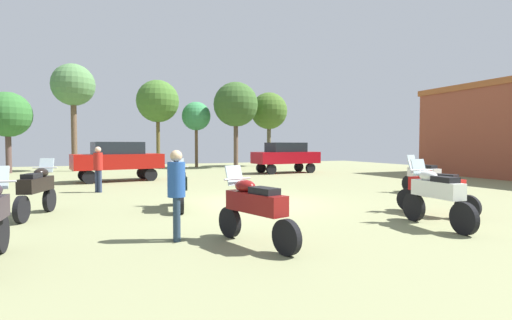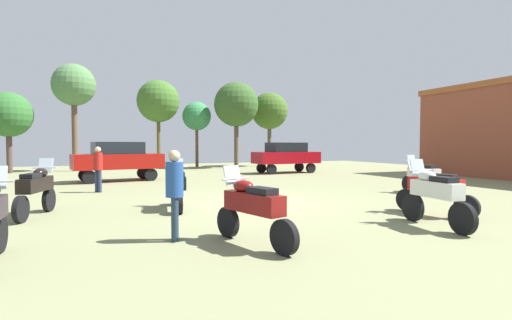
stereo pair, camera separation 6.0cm
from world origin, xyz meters
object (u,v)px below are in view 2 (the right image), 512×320
object	(u,v)px
motorcycle_9	(423,175)
car_1	(286,155)
tree_2	(74,86)
motorcycle_7	(178,184)
tree_8	(158,102)
person_1	(175,188)
motorcycle_4	(36,188)
tree_5	(8,115)
motorcycle_3	(435,194)
motorcycle_6	(434,188)
motorcycle_8	(253,207)
car_2	(118,158)
tree_1	(269,111)
tree_4	(236,105)
person_2	(98,166)
tree_7	(197,117)

from	to	relation	value
motorcycle_9	car_1	bearing A→B (deg)	92.47
car_1	tree_2	xyz separation A→B (m)	(-12.96, 7.23, 4.77)
motorcycle_7	tree_8	xyz separation A→B (m)	(2.11, 19.09, 4.47)
person_1	motorcycle_4	bearing A→B (deg)	-133.76
car_1	tree_5	distance (m)	18.28
motorcycle_3	person_1	size ratio (longest dim) A/B	1.25
motorcycle_6	motorcycle_8	bearing A→B (deg)	176.30
motorcycle_7	car_2	size ratio (longest dim) A/B	0.48
tree_1	tree_2	size ratio (longest dim) A/B	0.85
motorcycle_3	person_1	xyz separation A→B (m)	(-5.63, 1.02, 0.29)
person_1	tree_2	xyz separation A→B (m)	(-2.97, 22.20, 4.92)
motorcycle_3	motorcycle_9	world-z (taller)	motorcycle_3
motorcycle_6	tree_2	distance (m)	24.73
person_1	tree_8	world-z (taller)	tree_8
motorcycle_3	tree_4	size ratio (longest dim) A/B	0.32
tree_1	motorcycle_3	bearing A→B (deg)	-105.75
motorcycle_3	motorcycle_4	size ratio (longest dim) A/B	1.00
motorcycle_3	tree_5	size ratio (longest dim) A/B	0.41
motorcycle_3	person_2	size ratio (longest dim) A/B	1.23
motorcycle_3	motorcycle_6	bearing A→B (deg)	49.20
tree_1	tree_5	xyz separation A→B (m)	(-19.20, -1.24, -0.98)
car_2	tree_8	bearing A→B (deg)	-29.04
motorcycle_4	car_2	xyz separation A→B (m)	(2.37, 9.35, 0.44)
car_1	tree_1	distance (m)	9.03
car_1	motorcycle_8	bearing A→B (deg)	148.04
motorcycle_8	person_1	size ratio (longest dim) A/B	1.24
motorcycle_8	tree_4	size ratio (longest dim) A/B	0.32
tree_5	tree_8	bearing A→B (deg)	6.06
car_1	tree_8	bearing A→B (deg)	39.58
motorcycle_3	car_1	world-z (taller)	car_1
motorcycle_9	tree_8	world-z (taller)	tree_8
person_2	tree_5	xyz separation A→B (m)	(-5.41, 13.01, 2.75)
tree_5	tree_8	xyz separation A→B (m)	(9.69, 1.03, 1.39)
motorcycle_3	person_2	bearing A→B (deg)	132.01
tree_1	tree_5	distance (m)	19.26
motorcycle_4	tree_7	world-z (taller)	tree_7
motorcycle_8	tree_7	xyz separation A→B (m)	(4.77, 24.27, 3.45)
motorcycle_6	car_1	bearing A→B (deg)	64.10
car_1	tree_4	xyz separation A→B (m)	(-1.15, 6.59, 3.90)
motorcycle_4	motorcycle_8	size ratio (longest dim) A/B	1.00
tree_1	car_1	bearing A→B (deg)	-106.74
car_1	tree_7	size ratio (longest dim) A/B	0.82
motorcycle_4	motorcycle_9	xyz separation A→B (m)	(12.78, -0.38, -0.01)
motorcycle_4	tree_5	bearing A→B (deg)	117.86
car_2	tree_7	distance (m)	12.47
tree_1	motorcycle_4	bearing A→B (deg)	-128.63
motorcycle_3	tree_4	bearing A→B (deg)	87.89
motorcycle_6	tree_5	xyz separation A→B (m)	(-13.67, 21.54, 3.08)
car_1	motorcycle_6	bearing A→B (deg)	164.89
motorcycle_8	tree_4	world-z (taller)	tree_4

